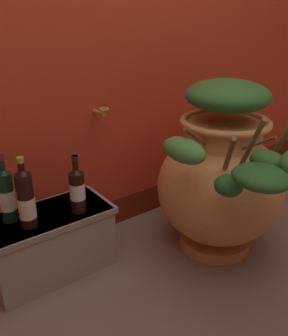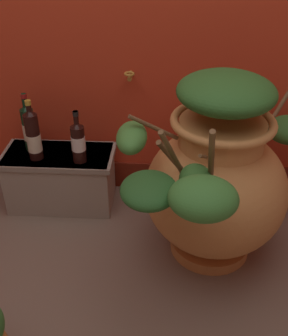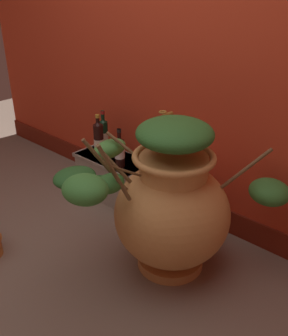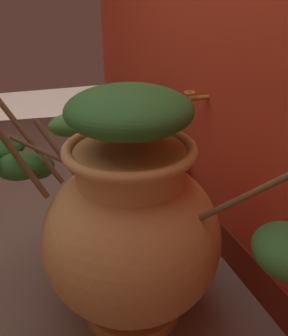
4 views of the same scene
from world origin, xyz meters
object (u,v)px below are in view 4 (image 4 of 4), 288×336
(wine_bottle_left, at_px, (142,118))
(wine_bottle_middle, at_px, (140,139))
(terracotta_urn, at_px, (128,222))
(wine_bottle_right, at_px, (129,122))

(wine_bottle_left, distance_m, wine_bottle_middle, 0.32)
(terracotta_urn, relative_size, wine_bottle_middle, 3.76)
(wine_bottle_middle, relative_size, wine_bottle_right, 0.86)
(terracotta_urn, height_order, wine_bottle_right, terracotta_urn)
(wine_bottle_middle, height_order, wine_bottle_right, wine_bottle_right)
(wine_bottle_left, bearing_deg, wine_bottle_middle, -21.41)
(wine_bottle_left, height_order, wine_bottle_middle, wine_bottle_left)
(terracotta_urn, height_order, wine_bottle_middle, terracotta_urn)
(wine_bottle_right, bearing_deg, wine_bottle_middle, -3.87)
(terracotta_urn, bearing_deg, wine_bottle_middle, 157.93)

